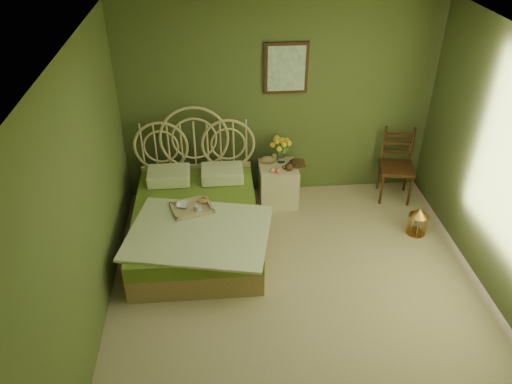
{
  "coord_description": "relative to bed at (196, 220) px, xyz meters",
  "views": [
    {
      "loc": [
        -0.79,
        -3.63,
        3.81
      ],
      "look_at": [
        -0.4,
        1.0,
        0.77
      ],
      "focal_mm": 35.0,
      "sensor_mm": 36.0,
      "label": 1
    }
  ],
  "objects": [
    {
      "name": "book_lower",
      "position": [
        1.25,
        0.77,
        0.26
      ],
      "size": [
        0.2,
        0.24,
        0.02
      ],
      "primitive_type": "imported",
      "rotation": [
        0.0,
        0.0,
        0.21
      ],
      "color": "#381E0F",
      "rests_on": "nightstand"
    },
    {
      "name": "chair",
      "position": [
        2.65,
        0.8,
        0.24
      ],
      "size": [
        0.5,
        0.5,
        0.97
      ],
      "rotation": [
        0.0,
        0.0,
        -0.19
      ],
      "color": "black",
      "rests_on": "floor"
    },
    {
      "name": "bed",
      "position": [
        0.0,
        0.0,
        0.0
      ],
      "size": [
        1.71,
        2.16,
        1.33
      ],
      "color": "tan",
      "rests_on": "floor"
    },
    {
      "name": "ceiling",
      "position": [
        1.09,
        -1.18,
        2.31
      ],
      "size": [
        4.5,
        4.5,
        0.0
      ],
      "primitive_type": "plane",
      "rotation": [
        3.14,
        0.0,
        0.0
      ],
      "color": "silver",
      "rests_on": "wall_back"
    },
    {
      "name": "nightstand",
      "position": [
        1.08,
        0.77,
        0.06
      ],
      "size": [
        0.49,
        0.49,
        0.97
      ],
      "color": "beige",
      "rests_on": "floor"
    },
    {
      "name": "coffee_cup",
      "position": [
        0.04,
        -0.13,
        0.26
      ],
      "size": [
        0.09,
        0.09,
        0.08
      ],
      "primitive_type": "imported",
      "rotation": [
        0.0,
        0.0,
        -0.15
      ],
      "color": "white",
      "rests_on": "bed"
    },
    {
      "name": "birdcage",
      "position": [
        2.69,
        -0.09,
        -0.12
      ],
      "size": [
        0.24,
        0.24,
        0.36
      ],
      "rotation": [
        0.0,
        0.0,
        0.25
      ],
      "color": "#CD8441",
      "rests_on": "floor"
    },
    {
      "name": "cereal_bowl",
      "position": [
        -0.14,
        -0.02,
        0.24
      ],
      "size": [
        0.18,
        0.18,
        0.04
      ],
      "primitive_type": "imported",
      "rotation": [
        0.0,
        0.0,
        -0.19
      ],
      "color": "white",
      "rests_on": "bed"
    },
    {
      "name": "floor",
      "position": [
        1.09,
        -1.18,
        -0.29
      ],
      "size": [
        4.5,
        4.5,
        0.0
      ],
      "primitive_type": "plane",
      "color": "#C2AD8C",
      "rests_on": "ground"
    },
    {
      "name": "wall_left",
      "position": [
        -0.91,
        -1.18,
        1.01
      ],
      "size": [
        0.0,
        4.5,
        4.5
      ],
      "primitive_type": "plane",
      "rotation": [
        1.57,
        0.0,
        1.57
      ],
      "color": "#4D572D",
      "rests_on": "floor"
    },
    {
      "name": "wall_back",
      "position": [
        1.09,
        1.07,
        1.01
      ],
      "size": [
        4.0,
        0.0,
        4.0
      ],
      "primitive_type": "plane",
      "rotation": [
        1.57,
        0.0,
        0.0
      ],
      "color": "#4D572D",
      "rests_on": "floor"
    },
    {
      "name": "book_upper",
      "position": [
        1.25,
        0.77,
        0.28
      ],
      "size": [
        0.19,
        0.24,
        0.02
      ],
      "primitive_type": "imported",
      "rotation": [
        0.0,
        0.0,
        -0.15
      ],
      "color": "#472819",
      "rests_on": "nightstand"
    },
    {
      "name": "wall_art",
      "position": [
        1.17,
        1.05,
        1.46
      ],
      "size": [
        0.54,
        0.04,
        0.64
      ],
      "color": "black",
      "rests_on": "wall_back"
    }
  ]
}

